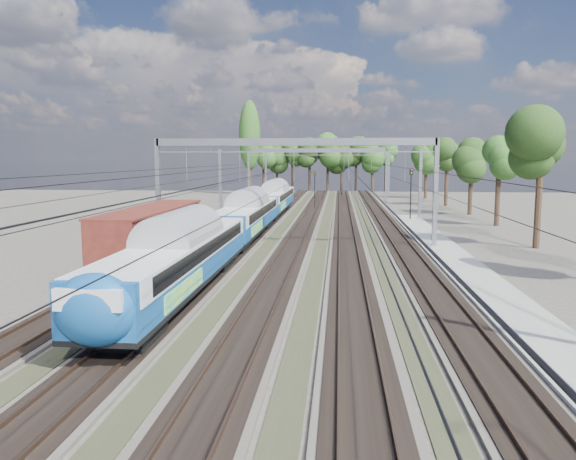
# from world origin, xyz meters

# --- Properties ---
(ground) EXTENTS (220.00, 220.00, 0.00)m
(ground) POSITION_xyz_m (0.00, 0.00, 0.00)
(ground) COLOR #47423A
(ground) RESTS_ON ground
(track_bed) EXTENTS (21.00, 130.00, 0.34)m
(track_bed) POSITION_xyz_m (-0.00, 45.00, 0.10)
(track_bed) COLOR #47423A
(track_bed) RESTS_ON ground
(platform) EXTENTS (3.00, 70.00, 0.30)m
(platform) POSITION_xyz_m (12.00, 20.00, 0.15)
(platform) COLOR gray
(platform) RESTS_ON ground
(catenary) EXTENTS (25.65, 130.00, 9.00)m
(catenary) POSITION_xyz_m (0.33, 52.69, 6.40)
(catenary) COLOR gray
(catenary) RESTS_ON ground
(tree_belt) EXTENTS (38.72, 99.01, 11.39)m
(tree_belt) POSITION_xyz_m (6.90, 93.78, 7.84)
(tree_belt) COLOR black
(tree_belt) RESTS_ON ground
(poplar) EXTENTS (4.40, 4.40, 19.04)m
(poplar) POSITION_xyz_m (-14.50, 98.00, 11.89)
(poplar) COLOR black
(poplar) RESTS_ON ground
(emu_train) EXTENTS (3.12, 65.94, 4.56)m
(emu_train) POSITION_xyz_m (-4.50, 33.70, 2.69)
(emu_train) COLOR black
(emu_train) RESTS_ON ground
(freight_boxcar) EXTENTS (3.11, 15.02, 3.87)m
(freight_boxcar) POSITION_xyz_m (-9.00, 20.84, 2.36)
(freight_boxcar) COLOR black
(freight_boxcar) RESTS_ON ground
(worker) EXTENTS (0.38, 0.57, 1.57)m
(worker) POSITION_xyz_m (4.25, 94.01, 0.79)
(worker) COLOR black
(worker) RESTS_ON ground
(signal_near) EXTENTS (0.38, 0.35, 5.49)m
(signal_near) POSITION_xyz_m (0.25, 64.52, 3.48)
(signal_near) COLOR black
(signal_near) RESTS_ON ground
(signal_far) EXTENTS (0.41, 0.37, 6.20)m
(signal_far) POSITION_xyz_m (12.14, 50.76, 3.92)
(signal_far) COLOR black
(signal_far) RESTS_ON ground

